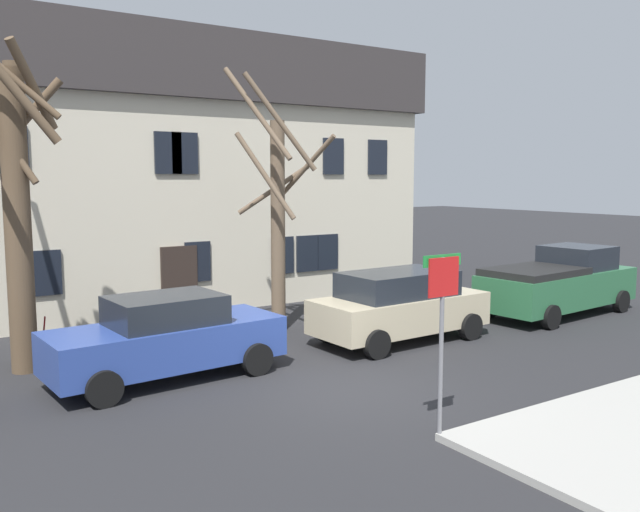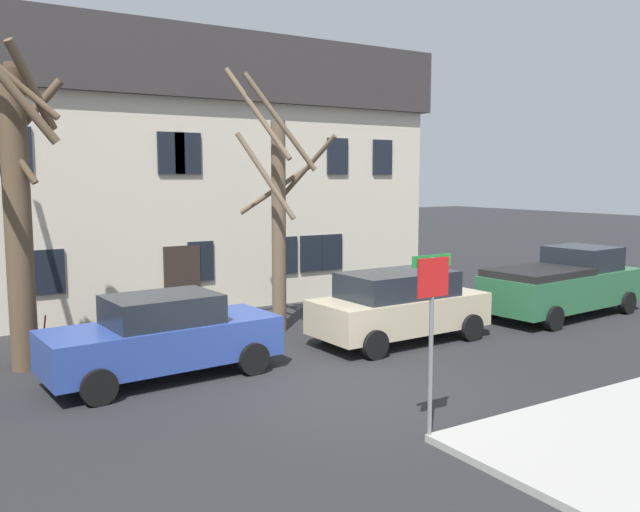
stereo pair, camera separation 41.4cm
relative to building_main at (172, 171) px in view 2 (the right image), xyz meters
The scene contains 10 objects.
ground_plane 12.84m from the building_main, 94.22° to the right, with size 120.00×120.00×0.00m, color #262628.
building_main is the anchor object (origin of this frame).
tree_bare_near 9.50m from the building_main, 129.28° to the right, with size 2.40×2.40×6.97m.
tree_bare_mid 8.90m from the building_main, 131.35° to the right, with size 2.15×2.93×7.28m.
tree_bare_far 7.15m from the building_main, 86.91° to the right, with size 2.81×2.79×6.85m.
car_blue_sedan 10.72m from the building_main, 110.96° to the right, with size 4.84×2.26×1.73m.
car_beige_wagon 10.52m from the building_main, 76.15° to the right, with size 4.62×2.22×1.78m.
pickup_truck_green 13.38m from the building_main, 48.97° to the right, with size 5.64×2.58×2.02m.
street_sign_pole 15.13m from the building_main, 94.64° to the right, with size 0.76×0.07×2.94m.
bicycle_leaning 9.45m from the building_main, 127.74° to the right, with size 1.74×0.27×1.03m.
Camera 2 is at (-7.02, -10.38, 4.10)m, focal length 37.21 mm.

